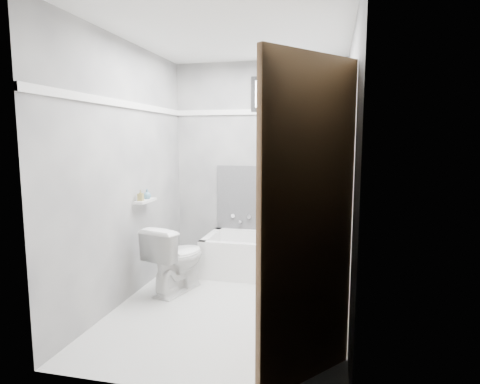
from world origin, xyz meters
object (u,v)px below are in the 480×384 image
(bathtub, at_px, (272,256))
(soap_bottle_b, at_px, (147,194))
(office_chair, at_px, (311,216))
(door, at_px, (354,238))
(soap_bottle_a, at_px, (141,195))
(toilet, at_px, (176,258))

(bathtub, xyz_separation_m, soap_bottle_b, (-1.17, -0.65, 0.75))
(office_chair, xyz_separation_m, soap_bottle_b, (-1.60, -0.67, 0.28))
(bathtub, distance_m, door, 2.46)
(bathtub, bearing_deg, office_chair, 3.43)
(soap_bottle_a, height_order, soap_bottle_b, soap_bottle_a)
(office_chair, xyz_separation_m, soap_bottle_a, (-1.60, -0.81, 0.28))
(bathtub, xyz_separation_m, toilet, (-0.85, -0.70, 0.12))
(bathtub, height_order, soap_bottle_a, soap_bottle_a)
(bathtub, distance_m, office_chair, 0.64)
(office_chair, bearing_deg, toilet, -138.79)
(bathtub, relative_size, toilet, 2.22)
(soap_bottle_b, bearing_deg, soap_bottle_a, -90.00)
(bathtub, xyz_separation_m, door, (0.75, -2.21, 0.79))
(toilet, distance_m, soap_bottle_a, 0.72)
(bathtub, relative_size, soap_bottle_b, 14.71)
(office_chair, distance_m, door, 2.28)
(soap_bottle_a, bearing_deg, door, -36.53)
(soap_bottle_a, bearing_deg, toilet, 15.57)
(toilet, height_order, soap_bottle_a, soap_bottle_a)
(bathtub, bearing_deg, door, -71.25)
(office_chair, distance_m, soap_bottle_a, 1.81)
(toilet, bearing_deg, door, 153.02)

